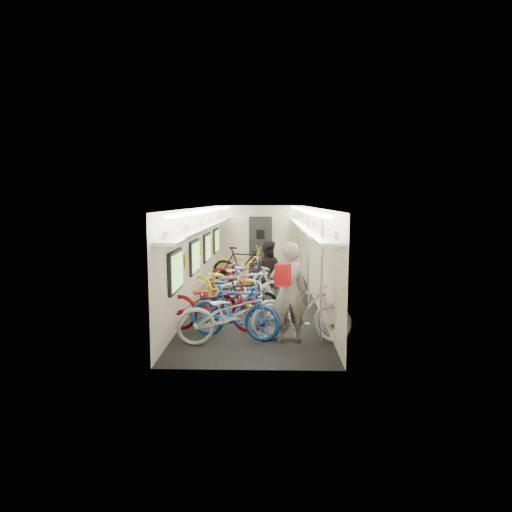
# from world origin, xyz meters

# --- Properties ---
(train_car_shell) EXTENTS (10.00, 10.00, 10.00)m
(train_car_shell) POSITION_xyz_m (-0.36, 0.71, 1.66)
(train_car_shell) COLOR black
(train_car_shell) RESTS_ON ground
(bicycle_0) EXTENTS (2.17, 1.22, 1.08)m
(bicycle_0) POSITION_xyz_m (-0.33, -3.65, 0.54)
(bicycle_0) COLOR #B5B7BA
(bicycle_0) RESTS_ON ground
(bicycle_1) EXTENTS (1.89, 1.06, 1.09)m
(bicycle_1) POSITION_xyz_m (-0.33, -3.41, 0.55)
(bicycle_1) COLOR #1A46A1
(bicycle_1) RESTS_ON ground
(bicycle_2) EXTENTS (2.18, 0.96, 1.11)m
(bicycle_2) POSITION_xyz_m (-0.76, -2.91, 0.55)
(bicycle_2) COLOR maroon
(bicycle_2) RESTS_ON ground
(bicycle_3) EXTENTS (1.61, 0.91, 0.93)m
(bicycle_3) POSITION_xyz_m (-0.22, -2.07, 0.47)
(bicycle_3) COLOR black
(bicycle_3) RESTS_ON ground
(bicycle_4) EXTENTS (2.23, 1.31, 1.11)m
(bicycle_4) POSITION_xyz_m (-0.76, -0.72, 0.55)
(bicycle_4) COLOR yellow
(bicycle_4) RESTS_ON ground
(bicycle_5) EXTENTS (1.83, 1.14, 1.06)m
(bicycle_5) POSITION_xyz_m (-0.11, -1.18, 0.53)
(bicycle_5) COLOR silver
(bicycle_5) RESTS_ON ground
(bicycle_6) EXTENTS (2.13, 1.44, 1.06)m
(bicycle_6) POSITION_xyz_m (-0.44, 0.27, 0.53)
(bicycle_6) COLOR silver
(bicycle_6) RESTS_ON ground
(bicycle_7) EXTENTS (1.61, 0.84, 0.93)m
(bicycle_7) POSITION_xyz_m (-0.32, 0.16, 0.47)
(bicycle_7) COLOR #1A2D9E
(bicycle_7) RESTS_ON ground
(bicycle_8) EXTENTS (2.17, 1.19, 1.08)m
(bicycle_8) POSITION_xyz_m (-0.39, 0.90, 0.54)
(bicycle_8) COLOR #9D1211
(bicycle_8) RESTS_ON ground
(bicycle_9) EXTENTS (2.00, 1.00, 1.16)m
(bicycle_9) POSITION_xyz_m (-0.51, 2.19, 0.58)
(bicycle_9) COLOR black
(bicycle_9) RESTS_ON ground
(bicycle_10) EXTENTS (2.15, 1.27, 1.07)m
(bicycle_10) POSITION_xyz_m (-0.54, 3.22, 0.53)
(bicycle_10) COLOR gold
(bicycle_10) RESTS_ON ground
(bicycle_11) EXTENTS (1.94, 1.07, 1.12)m
(bicycle_11) POSITION_xyz_m (0.93, -3.44, 0.56)
(bicycle_11) COLOR silver
(bicycle_11) RESTS_ON ground
(passenger_near) EXTENTS (0.71, 0.50, 1.85)m
(passenger_near) POSITION_xyz_m (0.68, -3.55, 0.93)
(passenger_near) COLOR gray
(passenger_near) RESTS_ON ground
(passenger_mid) EXTENTS (0.93, 0.81, 1.62)m
(passenger_mid) POSITION_xyz_m (0.27, -0.67, 0.81)
(passenger_mid) COLOR black
(passenger_mid) RESTS_ON ground
(backpack) EXTENTS (0.29, 0.23, 0.38)m
(backpack) POSITION_xyz_m (0.56, -3.75, 1.28)
(backpack) COLOR #AD1114
(backpack) RESTS_ON passenger_near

